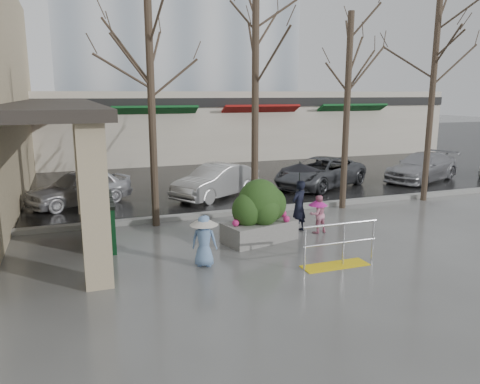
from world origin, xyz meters
TOP-DOWN VIEW (x-y plane):
  - ground at (0.00, 0.00)m, footprint 120.00×120.00m
  - street_asphalt at (0.00, 22.00)m, footprint 120.00×36.00m
  - curb at (0.00, 4.00)m, footprint 120.00×0.30m
  - canopy_slab at (-4.80, 8.00)m, footprint 2.80×18.00m
  - pillar_front at (-3.90, -0.50)m, footprint 0.55×0.55m
  - pillar_back at (-3.90, 6.00)m, footprint 0.55×0.55m
  - storefront_row at (2.00, 17.97)m, footprint 34.00×6.74m
  - handrail at (1.36, -1.20)m, footprint 1.90×0.50m
  - tree_west at (-2.00, 3.60)m, footprint 3.20×3.20m
  - tree_midwest at (1.20, 3.60)m, footprint 3.20×3.20m
  - tree_mideast at (4.50, 3.60)m, footprint 3.20×3.20m
  - tree_east at (8.00, 3.60)m, footprint 3.20×3.20m
  - woman at (1.76, 1.58)m, footprint 1.08×1.08m
  - child_pink at (2.21, 1.27)m, footprint 0.57×0.55m
  - child_blue at (-1.54, -0.16)m, footprint 0.70×0.66m
  - planter at (0.37, 1.16)m, footprint 2.12×1.42m
  - news_boxes at (-3.57, 2.38)m, footprint 0.58×2.22m
  - car_a at (-4.08, 7.19)m, footprint 3.98×2.95m
  - car_b at (0.85, 6.67)m, footprint 3.95×3.17m
  - car_c at (5.57, 7.08)m, footprint 4.99×3.88m
  - car_d at (10.66, 6.81)m, footprint 4.69×3.26m

SIDE VIEW (x-z plane):
  - ground at x=0.00m, z-range 0.00..0.00m
  - street_asphalt at x=0.00m, z-range 0.00..0.01m
  - curb at x=0.00m, z-range 0.00..0.15m
  - handrail at x=1.36m, z-range -0.14..0.89m
  - child_pink at x=2.21m, z-range 0.06..1.16m
  - news_boxes at x=-3.57m, z-range 0.00..1.23m
  - car_a at x=-4.08m, z-range 0.00..1.26m
  - car_b at x=0.85m, z-range 0.00..1.26m
  - car_c at x=5.57m, z-range 0.00..1.26m
  - car_d at x=10.66m, z-range 0.00..1.26m
  - child_blue at x=-1.54m, z-range 0.10..1.31m
  - planter at x=0.37m, z-range -0.04..1.66m
  - woman at x=1.76m, z-range 0.22..2.25m
  - pillar_front at x=-3.90m, z-range 0.00..3.50m
  - pillar_back at x=-3.90m, z-range 0.00..3.50m
  - storefront_row at x=2.00m, z-range 0.01..4.01m
  - canopy_slab at x=-4.80m, z-range 3.50..3.75m
  - tree_mideast at x=4.50m, z-range 1.61..8.11m
  - tree_west at x=-2.00m, z-range 1.68..8.48m
  - tree_midwest at x=1.20m, z-range 1.73..8.73m
  - tree_east at x=8.00m, z-range 1.78..8.98m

